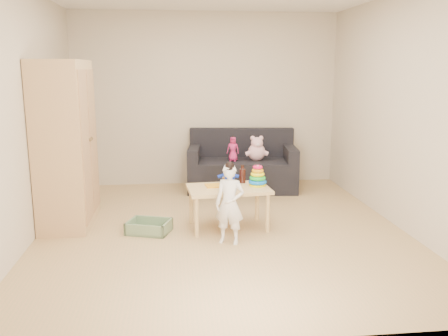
{
  "coord_description": "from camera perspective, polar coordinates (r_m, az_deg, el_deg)",
  "views": [
    {
      "loc": [
        -0.53,
        -5.02,
        1.77
      ],
      "look_at": [
        0.05,
        0.25,
        0.65
      ],
      "focal_mm": 38.0,
      "sensor_mm": 36.0,
      "label": 1
    }
  ],
  "objects": [
    {
      "name": "play_table",
      "position": [
        5.33,
        0.54,
        -4.8
      ],
      "size": [
        0.94,
        0.64,
        0.47
      ],
      "primitive_type": "cube",
      "rotation": [
        0.0,
        0.0,
        0.08
      ],
      "color": "#ECBD81",
      "rests_on": "ground"
    },
    {
      "name": "sofa",
      "position": [
        7.03,
        2.19,
        -0.81
      ],
      "size": [
        1.65,
        0.95,
        0.44
      ],
      "primitive_type": "cube",
      "rotation": [
        0.0,
        0.0,
        -0.11
      ],
      "color": "black",
      "rests_on": "ground"
    },
    {
      "name": "blue_plush",
      "position": [
        5.4,
        0.51,
        -0.67
      ],
      "size": [
        0.2,
        0.16,
        0.24
      ],
      "primitive_type": null,
      "rotation": [
        0.0,
        0.0,
        -0.01
      ],
      "color": "#1633C9",
      "rests_on": "play_table"
    },
    {
      "name": "room",
      "position": [
        5.07,
        -0.25,
        6.61
      ],
      "size": [
        4.5,
        4.5,
        4.5
      ],
      "color": "tan",
      "rests_on": "ground"
    },
    {
      "name": "wooden_figure",
      "position": [
        5.25,
        -0.07,
        -1.69
      ],
      "size": [
        0.06,
        0.05,
        0.12
      ],
      "primitive_type": null,
      "rotation": [
        0.0,
        0.0,
        -0.22
      ],
      "color": "brown",
      "rests_on": "play_table"
    },
    {
      "name": "yellow_book",
      "position": [
        5.32,
        -1.24,
        -2.13
      ],
      "size": [
        0.2,
        0.2,
        0.01
      ],
      "primitive_type": "cube",
      "rotation": [
        0.0,
        0.0,
        0.12
      ],
      "color": "orange",
      "rests_on": "play_table"
    },
    {
      "name": "wardrobe",
      "position": [
        5.65,
        -18.52,
        2.74
      ],
      "size": [
        0.52,
        1.03,
        1.86
      ],
      "primitive_type": "cube",
      "color": "tan",
      "rests_on": "ground"
    },
    {
      "name": "storage_bin",
      "position": [
        5.3,
        -9.02,
        -6.97
      ],
      "size": [
        0.53,
        0.46,
        0.13
      ],
      "primitive_type": null,
      "rotation": [
        0.0,
        0.0,
        -0.33
      ],
      "color": "slate",
      "rests_on": "ground"
    },
    {
      "name": "brown_bottle",
      "position": [
        5.46,
        2.24,
        -0.87
      ],
      "size": [
        0.07,
        0.07,
        0.21
      ],
      "color": "black",
      "rests_on": "play_table"
    },
    {
      "name": "pink_bear",
      "position": [
        6.95,
        3.95,
        2.17
      ],
      "size": [
        0.31,
        0.28,
        0.31
      ],
      "primitive_type": null,
      "rotation": [
        0.0,
        0.0,
        -0.19
      ],
      "color": "#FFBBC6",
      "rests_on": "sofa"
    },
    {
      "name": "doll",
      "position": [
        6.88,
        1.08,
        2.27
      ],
      "size": [
        0.21,
        0.17,
        0.35
      ],
      "primitive_type": "imported",
      "rotation": [
        0.0,
        0.0,
        -0.33
      ],
      "color": "#D3276D",
      "rests_on": "sofa"
    },
    {
      "name": "toddler",
      "position": [
        4.83,
        0.68,
        -4.49
      ],
      "size": [
        0.35,
        0.3,
        0.81
      ],
      "primitive_type": "imported",
      "rotation": [
        0.0,
        0.0,
        -0.39
      ],
      "color": "white",
      "rests_on": "ground"
    },
    {
      "name": "ring_stacker",
      "position": [
        5.33,
        4.06,
        -1.16
      ],
      "size": [
        0.21,
        0.21,
        0.23
      ],
      "color": "yellow",
      "rests_on": "play_table"
    }
  ]
}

